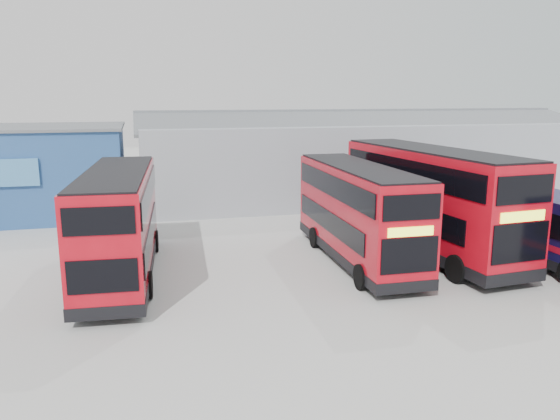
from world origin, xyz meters
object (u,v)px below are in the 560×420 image
Objects in this scene: office_block at (15,171)px; single_decker_blue at (542,227)px; double_decker_left at (119,225)px; maintenance_shed at (358,156)px; double_decker_right at (429,202)px; double_decker_centre at (357,214)px.

single_decker_blue is (23.09, -15.28, -1.15)m from office_block.
office_block is at bearing -60.96° from double_decker_left.
maintenance_shed is 21.96m from double_decker_left.
double_decker_left is 0.92× the size of single_decker_blue.
maintenance_shed reaches higher than double_decker_right.
office_block is 20.59m from double_decker_centre.
maintenance_shed is at bearing -86.73° from single_decker_blue.
double_decker_centre is 0.87× the size of double_decker_right.
double_decker_left reaches higher than single_decker_blue.
single_decker_blue is at bearing -33.49° from office_block.
double_decker_centre is (15.59, -13.43, -0.57)m from office_block.
double_decker_left is 12.99m from double_decker_right.
double_decker_left is (-15.89, -15.15, -0.56)m from maintenance_shed.
office_block is 14.50m from double_decker_left.
double_decker_centre is at bearing -14.22° from single_decker_blue.
double_decker_centre is 3.53m from double_decker_right.
double_decker_centre reaches higher than single_decker_blue.
maintenance_shed is 15.34m from double_decker_right.
double_decker_centre is at bearing -178.45° from double_decker_right.
office_block is at bearing -33.85° from single_decker_blue.
double_decker_left is 9.49m from double_decker_centre.
double_decker_right is 1.04× the size of single_decker_blue.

